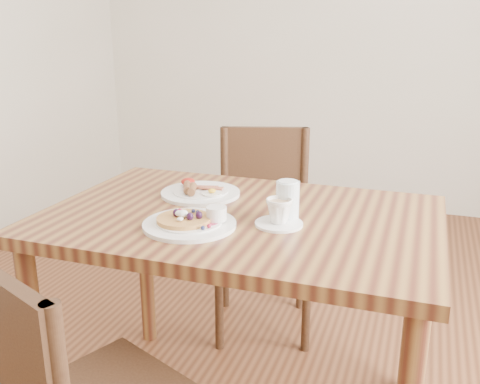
% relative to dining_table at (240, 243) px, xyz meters
% --- Properties ---
extents(dining_table, '(1.20, 0.80, 0.75)m').
position_rel_dining_table_xyz_m(dining_table, '(0.00, 0.00, 0.00)').
color(dining_table, brown).
rests_on(dining_table, ground).
extents(chair_far, '(0.52, 0.52, 0.88)m').
position_rel_dining_table_xyz_m(chair_far, '(-0.12, 0.64, -0.16)').
color(chair_far, '#3F2816').
rests_on(chair_far, ground).
extents(pancake_plate, '(0.27, 0.27, 0.06)m').
position_rel_dining_table_xyz_m(pancake_plate, '(-0.10, -0.15, 0.11)').
color(pancake_plate, white).
rests_on(pancake_plate, dining_table).
extents(breakfast_plate, '(0.27, 0.27, 0.04)m').
position_rel_dining_table_xyz_m(breakfast_plate, '(-0.20, 0.14, 0.11)').
color(breakfast_plate, white).
rests_on(breakfast_plate, dining_table).
extents(teacup_saucer, '(0.14, 0.14, 0.08)m').
position_rel_dining_table_xyz_m(teacup_saucer, '(0.14, -0.06, 0.13)').
color(teacup_saucer, white).
rests_on(teacup_saucer, dining_table).
extents(water_glass, '(0.07, 0.07, 0.12)m').
position_rel_dining_table_xyz_m(water_glass, '(0.15, 0.00, 0.16)').
color(water_glass, silver).
rests_on(water_glass, dining_table).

